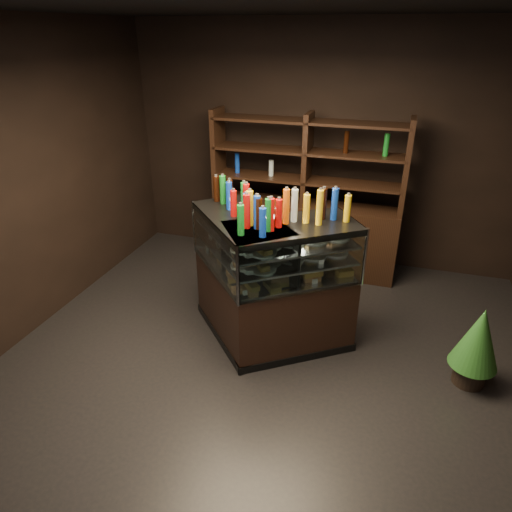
{
  "coord_description": "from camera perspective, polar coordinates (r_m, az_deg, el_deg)",
  "views": [
    {
      "loc": [
        0.93,
        -3.28,
        2.85
      ],
      "look_at": [
        -0.19,
        0.29,
        0.98
      ],
      "focal_mm": 32.0,
      "sensor_mm": 36.0,
      "label": 1
    }
  ],
  "objects": [
    {
      "name": "ground",
      "position": [
        4.45,
        1.24,
        -13.43
      ],
      "size": [
        5.0,
        5.0,
        0.0
      ],
      "primitive_type": "plane",
      "color": "black",
      "rests_on": "ground"
    },
    {
      "name": "room_shell",
      "position": [
        3.53,
        1.55,
        11.52
      ],
      "size": [
        5.02,
        5.02,
        3.01
      ],
      "color": "black",
      "rests_on": "ground"
    },
    {
      "name": "display_case",
      "position": [
        4.52,
        1.21,
        -5.72
      ],
      "size": [
        1.78,
        1.3,
        1.31
      ],
      "rotation": [
        0.0,
        0.0,
        -0.11
      ],
      "color": "black",
      "rests_on": "ground"
    },
    {
      "name": "food_display",
      "position": [
        4.24,
        1.28,
        0.9
      ],
      "size": [
        1.45,
        0.93,
        0.41
      ],
      "color": "gold",
      "rests_on": "display_case"
    },
    {
      "name": "bottles_top",
      "position": [
        4.07,
        1.36,
        6.31
      ],
      "size": [
        1.28,
        0.79,
        0.3
      ],
      "color": "#D8590A",
      "rests_on": "display_case"
    },
    {
      "name": "potted_conifer",
      "position": [
        4.38,
        26.1,
        -9.04
      ],
      "size": [
        0.41,
        0.41,
        0.88
      ],
      "rotation": [
        0.0,
        0.0,
        -0.07
      ],
      "color": "black",
      "rests_on": "ground"
    },
    {
      "name": "back_shelving",
      "position": [
        5.87,
        6.0,
        3.88
      ],
      "size": [
        2.35,
        0.43,
        2.0
      ],
      "rotation": [
        0.0,
        0.0,
        -0.0
      ],
      "color": "black",
      "rests_on": "ground"
    }
  ]
}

